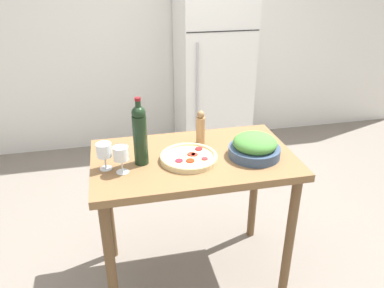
{
  "coord_description": "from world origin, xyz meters",
  "views": [
    {
      "loc": [
        -0.42,
        -1.84,
        1.88
      ],
      "look_at": [
        0.0,
        0.03,
        0.94
      ],
      "focal_mm": 35.0,
      "sensor_mm": 36.0,
      "label": 1
    }
  ],
  "objects_px": {
    "wine_bottle": "(140,134)",
    "wine_glass_far": "(104,151)",
    "pepper_mill": "(201,128)",
    "wine_glass_near": "(121,155)",
    "homemade_pizza": "(189,157)",
    "refrigerator": "(212,67)",
    "salad_bowl": "(255,147)"
  },
  "relations": [
    {
      "from": "wine_bottle",
      "to": "wine_glass_far",
      "type": "xyz_separation_m",
      "value": [
        -0.19,
        -0.02,
        -0.07
      ]
    },
    {
      "from": "pepper_mill",
      "to": "wine_bottle",
      "type": "bearing_deg",
      "value": -155.21
    },
    {
      "from": "pepper_mill",
      "to": "wine_glass_near",
      "type": "bearing_deg",
      "value": -152.43
    },
    {
      "from": "wine_glass_far",
      "to": "pepper_mill",
      "type": "distance_m",
      "value": 0.6
    },
    {
      "from": "homemade_pizza",
      "to": "wine_glass_near",
      "type": "bearing_deg",
      "value": -171.59
    },
    {
      "from": "wine_bottle",
      "to": "wine_glass_near",
      "type": "relative_size",
      "value": 2.53
    },
    {
      "from": "wine_bottle",
      "to": "refrigerator",
      "type": "bearing_deg",
      "value": 63.33
    },
    {
      "from": "refrigerator",
      "to": "wine_bottle",
      "type": "height_order",
      "value": "refrigerator"
    },
    {
      "from": "wine_glass_far",
      "to": "pepper_mill",
      "type": "relative_size",
      "value": 0.71
    },
    {
      "from": "wine_bottle",
      "to": "homemade_pizza",
      "type": "height_order",
      "value": "wine_bottle"
    },
    {
      "from": "refrigerator",
      "to": "pepper_mill",
      "type": "relative_size",
      "value": 8.74
    },
    {
      "from": "wine_glass_far",
      "to": "salad_bowl",
      "type": "bearing_deg",
      "value": -2.38
    },
    {
      "from": "pepper_mill",
      "to": "salad_bowl",
      "type": "bearing_deg",
      "value": -42.0
    },
    {
      "from": "wine_glass_far",
      "to": "salad_bowl",
      "type": "height_order",
      "value": "wine_glass_far"
    },
    {
      "from": "wine_glass_near",
      "to": "homemade_pizza",
      "type": "distance_m",
      "value": 0.38
    },
    {
      "from": "wine_glass_far",
      "to": "pepper_mill",
      "type": "height_order",
      "value": "pepper_mill"
    },
    {
      "from": "wine_bottle",
      "to": "homemade_pizza",
      "type": "relative_size",
      "value": 1.17
    },
    {
      "from": "homemade_pizza",
      "to": "wine_glass_far",
      "type": "bearing_deg",
      "value": 179.85
    },
    {
      "from": "refrigerator",
      "to": "wine_glass_near",
      "type": "height_order",
      "value": "refrigerator"
    },
    {
      "from": "wine_bottle",
      "to": "salad_bowl",
      "type": "height_order",
      "value": "wine_bottle"
    },
    {
      "from": "wine_bottle",
      "to": "homemade_pizza",
      "type": "bearing_deg",
      "value": -5.53
    },
    {
      "from": "wine_glass_far",
      "to": "homemade_pizza",
      "type": "height_order",
      "value": "wine_glass_far"
    },
    {
      "from": "salad_bowl",
      "to": "homemade_pizza",
      "type": "distance_m",
      "value": 0.38
    },
    {
      "from": "refrigerator",
      "to": "homemade_pizza",
      "type": "distance_m",
      "value": 1.91
    },
    {
      "from": "wine_bottle",
      "to": "wine_glass_far",
      "type": "relative_size",
      "value": 2.53
    },
    {
      "from": "refrigerator",
      "to": "salad_bowl",
      "type": "xyz_separation_m",
      "value": [
        -0.26,
        -1.83,
        0.02
      ]
    },
    {
      "from": "wine_glass_near",
      "to": "salad_bowl",
      "type": "distance_m",
      "value": 0.74
    },
    {
      "from": "pepper_mill",
      "to": "homemade_pizza",
      "type": "xyz_separation_m",
      "value": [
        -0.12,
        -0.2,
        -0.08
      ]
    },
    {
      "from": "wine_glass_near",
      "to": "pepper_mill",
      "type": "relative_size",
      "value": 0.71
    },
    {
      "from": "salad_bowl",
      "to": "homemade_pizza",
      "type": "bearing_deg",
      "value": 174.92
    },
    {
      "from": "refrigerator",
      "to": "wine_glass_far",
      "type": "relative_size",
      "value": 12.35
    },
    {
      "from": "salad_bowl",
      "to": "homemade_pizza",
      "type": "height_order",
      "value": "salad_bowl"
    }
  ]
}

